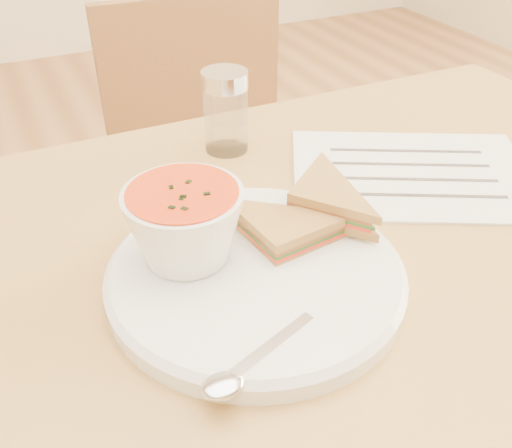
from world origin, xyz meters
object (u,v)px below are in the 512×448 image
chair_far (224,224)px  soup_bowl (185,228)px  plate (256,276)px  condiment_shaker (226,112)px

chair_far → soup_bowl: 0.67m
plate → condiment_shaker: size_ratio=2.63×
chair_far → soup_bowl: size_ratio=7.85×
condiment_shaker → chair_far: bearing=69.7°
chair_far → plate: bearing=73.8°
condiment_shaker → plate: bearing=-107.4°
condiment_shaker → soup_bowl: bearing=-121.3°
plate → chair_far: bearing=71.1°
soup_bowl → condiment_shaker: condiment_shaker is taller
plate → soup_bowl: soup_bowl is taller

